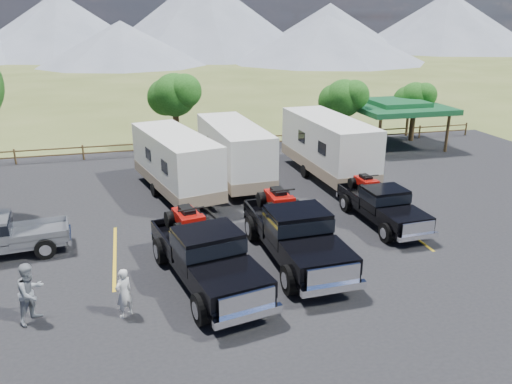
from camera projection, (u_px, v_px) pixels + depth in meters
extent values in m
plane|color=#485323|center=(298.00, 289.00, 16.78)|extent=(320.00, 320.00, 0.00)
cube|color=black|center=(273.00, 250.00, 19.52)|extent=(44.00, 34.00, 0.04)
cube|color=gold|center=(115.00, 256.00, 19.00)|extent=(0.12, 5.50, 0.01)
cube|color=gold|center=(218.00, 244.00, 19.95)|extent=(0.12, 5.50, 0.01)
cube|color=gold|center=(312.00, 234.00, 20.90)|extent=(0.12, 5.50, 0.01)
cube|color=gold|center=(398.00, 225.00, 21.85)|extent=(0.12, 5.50, 0.01)
cylinder|color=black|center=(342.00, 129.00, 33.97)|extent=(0.39, 0.39, 2.80)
sphere|color=#184812|center=(344.00, 98.00, 33.28)|extent=(2.52, 2.52, 2.52)
sphere|color=#184812|center=(354.00, 95.00, 32.90)|extent=(1.98, 1.98, 1.98)
sphere|color=#184812|center=(334.00, 100.00, 33.58)|extent=(2.16, 2.16, 2.16)
cylinder|color=black|center=(412.00, 124.00, 36.36)|extent=(0.38, 0.38, 2.52)
sphere|color=#184812|center=(415.00, 98.00, 35.73)|extent=(2.24, 2.24, 2.24)
sphere|color=#184812|center=(424.00, 95.00, 35.40)|extent=(1.76, 1.76, 1.76)
sphere|color=#184812|center=(407.00, 100.00, 36.00)|extent=(1.92, 1.92, 1.92)
cylinder|color=black|center=(177.00, 130.00, 33.14)|extent=(0.41, 0.41, 3.08)
sphere|color=#184812|center=(175.00, 95.00, 32.38)|extent=(2.80, 2.80, 2.80)
sphere|color=#184812|center=(185.00, 91.00, 31.96)|extent=(2.20, 2.20, 2.20)
sphere|color=#184812|center=(166.00, 97.00, 32.71)|extent=(2.40, 2.40, 2.40)
cylinder|color=brown|center=(15.00, 157.00, 30.66)|extent=(0.12, 0.12, 1.00)
cylinder|color=brown|center=(83.00, 153.00, 31.61)|extent=(0.12, 0.12, 1.00)
cylinder|color=brown|center=(147.00, 149.00, 32.56)|extent=(0.12, 0.12, 1.00)
cylinder|color=brown|center=(208.00, 145.00, 33.51)|extent=(0.12, 0.12, 1.00)
cylinder|color=brown|center=(265.00, 141.00, 34.46)|extent=(0.12, 0.12, 1.00)
cylinder|color=brown|center=(319.00, 138.00, 35.41)|extent=(0.12, 0.12, 1.00)
cylinder|color=brown|center=(371.00, 135.00, 36.35)|extent=(0.12, 0.12, 1.00)
cylinder|color=brown|center=(420.00, 132.00, 37.30)|extent=(0.12, 0.12, 1.00)
cylinder|color=brown|center=(466.00, 129.00, 38.25)|extent=(0.12, 0.12, 1.00)
cube|color=brown|center=(237.00, 144.00, 34.00)|extent=(36.00, 0.06, 0.08)
cube|color=brown|center=(237.00, 138.00, 33.87)|extent=(36.00, 0.06, 0.08)
cylinder|color=brown|center=(379.00, 138.00, 32.08)|extent=(0.20, 0.20, 2.60)
cylinder|color=brown|center=(347.00, 123.00, 36.65)|extent=(0.20, 0.20, 2.60)
cylinder|color=brown|center=(447.00, 133.00, 33.27)|extent=(0.20, 0.20, 2.60)
cylinder|color=brown|center=(408.00, 119.00, 37.83)|extent=(0.20, 0.20, 2.60)
cube|color=#18572F|center=(396.00, 107.00, 34.47)|extent=(6.20, 6.20, 0.35)
cube|color=#18572F|center=(397.00, 103.00, 34.38)|extent=(3.50, 3.50, 0.35)
cone|color=slate|center=(60.00, 24.00, 112.44)|extent=(44.00, 44.00, 14.00)
cone|color=slate|center=(204.00, 15.00, 115.71)|extent=(52.00, 52.00, 18.00)
cone|color=slate|center=(329.00, 27.00, 130.25)|extent=(40.00, 40.00, 12.00)
cone|color=slate|center=(447.00, 21.00, 133.69)|extent=(50.00, 50.00, 15.00)
cone|color=slate|center=(122.00, 43.00, 93.70)|extent=(32.00, 32.00, 8.00)
cone|color=slate|center=(326.00, 39.00, 100.28)|extent=(40.00, 40.00, 9.00)
cube|color=black|center=(207.00, 265.00, 16.82)|extent=(3.19, 6.47, 0.39)
cube|color=black|center=(232.00, 283.00, 14.92)|extent=(2.43, 2.33, 0.54)
cube|color=black|center=(208.00, 246.00, 16.45)|extent=(2.34, 2.07, 1.09)
cube|color=black|center=(208.00, 241.00, 16.40)|extent=(2.39, 2.14, 0.49)
cube|color=black|center=(188.00, 236.00, 18.38)|extent=(2.56, 2.97, 0.60)
cube|color=white|center=(247.00, 302.00, 14.00)|extent=(1.72, 0.43, 0.60)
cube|color=white|center=(248.00, 316.00, 14.08)|extent=(2.13, 0.61, 0.24)
cube|color=white|center=(178.00, 232.00, 19.61)|extent=(2.12, 0.59, 0.24)
cylinder|color=black|center=(201.00, 309.00, 14.64)|extent=(0.51, 1.02, 0.98)
cylinder|color=black|center=(263.00, 293.00, 15.49)|extent=(0.51, 1.02, 0.98)
cylinder|color=black|center=(161.00, 251.00, 18.29)|extent=(0.51, 1.02, 0.98)
cylinder|color=black|center=(212.00, 241.00, 19.13)|extent=(0.51, 1.02, 0.98)
cube|color=#960D08|center=(187.00, 217.00, 18.14)|extent=(1.03, 1.53, 0.38)
cube|color=black|center=(187.00, 210.00, 18.05)|extent=(0.59, 0.88, 0.20)
cube|color=#960D08|center=(193.00, 220.00, 17.60)|extent=(0.93, 0.55, 0.24)
cylinder|color=black|center=(191.00, 209.00, 17.56)|extent=(0.97, 0.26, 0.07)
cylinder|color=black|center=(180.00, 231.00, 17.50)|extent=(0.40, 0.65, 0.61)
cylinder|color=black|center=(206.00, 226.00, 17.91)|extent=(0.40, 0.65, 0.61)
cylinder|color=black|center=(170.00, 219.00, 18.51)|extent=(0.40, 0.65, 0.61)
cylinder|color=black|center=(195.00, 215.00, 18.92)|extent=(0.40, 0.65, 0.61)
cube|color=black|center=(295.00, 243.00, 18.46)|extent=(2.27, 6.40, 0.40)
cube|color=black|center=(319.00, 258.00, 16.40)|extent=(2.20, 2.08, 0.56)
cube|color=black|center=(297.00, 224.00, 18.08)|extent=(2.15, 1.81, 1.11)
cube|color=black|center=(297.00, 220.00, 18.02)|extent=(2.20, 1.88, 0.50)
cube|color=black|center=(278.00, 216.00, 20.17)|extent=(2.23, 2.74, 0.61)
cube|color=white|center=(334.00, 276.00, 15.40)|extent=(1.78, 0.15, 0.61)
cube|color=white|center=(334.00, 289.00, 15.48)|extent=(2.18, 0.28, 0.24)
cube|color=white|center=(268.00, 212.00, 21.50)|extent=(2.18, 0.26, 0.24)
cylinder|color=black|center=(289.00, 280.00, 16.26)|extent=(0.37, 1.01, 1.00)
cylinder|color=black|center=(348.00, 271.00, 16.83)|extent=(0.37, 1.01, 1.00)
cylinder|color=black|center=(252.00, 228.00, 20.24)|extent=(0.37, 1.01, 1.00)
cylinder|color=black|center=(300.00, 222.00, 20.80)|extent=(0.37, 1.01, 1.00)
cube|color=#960D08|center=(278.00, 198.00, 19.92)|extent=(0.83, 1.47, 0.39)
cube|color=black|center=(278.00, 192.00, 19.83)|extent=(0.47, 0.85, 0.20)
cube|color=#960D08|center=(283.00, 201.00, 19.33)|extent=(0.90, 0.42, 0.24)
cylinder|color=black|center=(283.00, 190.00, 19.30)|extent=(1.00, 0.10, 0.07)
cylinder|color=black|center=(271.00, 210.00, 19.31)|extent=(0.31, 0.63, 0.62)
cylinder|color=black|center=(295.00, 207.00, 19.58)|extent=(0.31, 0.63, 0.62)
cylinder|color=black|center=(262.00, 200.00, 20.41)|extent=(0.31, 0.63, 0.62)
cylinder|color=black|center=(285.00, 197.00, 20.68)|extent=(0.31, 0.63, 0.62)
cube|color=black|center=(382.00, 211.00, 21.81)|extent=(1.88, 5.19, 0.32)
cube|color=black|center=(405.00, 219.00, 20.15)|extent=(1.80, 1.69, 0.45)
cube|color=black|center=(385.00, 198.00, 21.50)|extent=(1.75, 1.48, 0.90)
cube|color=black|center=(385.00, 195.00, 21.46)|extent=(1.79, 1.53, 0.40)
cube|color=black|center=(364.00, 194.00, 23.19)|extent=(1.82, 2.23, 0.49)
cube|color=white|center=(418.00, 228.00, 19.33)|extent=(1.44, 0.14, 0.49)
cube|color=white|center=(418.00, 237.00, 19.40)|extent=(1.77, 0.24, 0.20)
cube|color=white|center=(353.00, 193.00, 24.26)|extent=(1.77, 0.22, 0.20)
cylinder|color=black|center=(386.00, 233.00, 20.03)|extent=(0.31, 0.82, 0.81)
cylinder|color=black|center=(423.00, 228.00, 20.50)|extent=(0.31, 0.82, 0.81)
cylinder|color=black|center=(346.00, 203.00, 23.24)|extent=(0.31, 0.82, 0.81)
cylinder|color=black|center=(378.00, 199.00, 23.71)|extent=(0.31, 0.82, 0.81)
cube|color=#960D08|center=(365.00, 182.00, 22.99)|extent=(0.68, 1.20, 0.31)
cube|color=black|center=(366.00, 177.00, 22.91)|extent=(0.39, 0.69, 0.16)
cube|color=#960D08|center=(371.00, 183.00, 22.51)|extent=(0.73, 0.35, 0.20)
cylinder|color=black|center=(370.00, 176.00, 22.49)|extent=(0.81, 0.09, 0.05)
cylinder|color=black|center=(362.00, 190.00, 22.49)|extent=(0.26, 0.51, 0.50)
cylinder|color=black|center=(378.00, 188.00, 22.71)|extent=(0.26, 0.51, 0.50)
cylinder|color=black|center=(352.00, 183.00, 23.38)|extent=(0.26, 0.51, 0.50)
cylinder|color=black|center=(368.00, 181.00, 23.61)|extent=(0.26, 0.51, 0.50)
cube|color=white|center=(176.00, 160.00, 24.98)|extent=(3.97, 7.62, 2.62)
cube|color=#806D58|center=(177.00, 179.00, 25.32)|extent=(4.00, 7.66, 0.58)
cube|color=black|center=(164.00, 167.00, 22.86)|extent=(0.22, 0.85, 0.58)
cube|color=black|center=(211.00, 160.00, 23.90)|extent=(0.22, 0.85, 0.58)
cylinder|color=black|center=(155.00, 190.00, 25.24)|extent=(0.39, 0.72, 0.68)
cylinder|color=black|center=(195.00, 183.00, 26.21)|extent=(0.39, 0.72, 0.68)
cube|color=black|center=(212.00, 214.00, 21.68)|extent=(0.52, 1.73, 0.10)
cube|color=white|center=(234.00, 149.00, 26.81)|extent=(2.84, 7.56, 2.67)
cube|color=#806D58|center=(234.00, 168.00, 27.15)|extent=(2.87, 7.60, 0.59)
cube|color=black|center=(221.00, 155.00, 24.70)|extent=(0.08, 0.89, 0.59)
cube|color=black|center=(266.00, 151.00, 25.41)|extent=(0.08, 0.89, 0.59)
cylinder|color=black|center=(213.00, 177.00, 27.25)|extent=(0.29, 0.71, 0.69)
cylinder|color=black|center=(252.00, 173.00, 27.91)|extent=(0.29, 0.71, 0.69)
cube|color=black|center=(261.00, 202.00, 23.14)|extent=(0.23, 1.78, 0.10)
cube|color=white|center=(328.00, 143.00, 27.68)|extent=(2.88, 7.91, 2.81)
cube|color=#806D58|center=(327.00, 162.00, 28.04)|extent=(2.91, 7.95, 0.62)
cube|color=black|center=(322.00, 148.00, 25.48)|extent=(0.07, 0.94, 0.62)
cube|color=black|center=(366.00, 145.00, 26.19)|extent=(0.07, 0.94, 0.62)
cylinder|color=black|center=(305.00, 171.00, 28.17)|extent=(0.30, 0.74, 0.73)
cylinder|color=black|center=(343.00, 168.00, 28.83)|extent=(0.30, 0.74, 0.73)
cube|color=black|center=(370.00, 196.00, 23.81)|extent=(0.22, 1.88, 0.10)
cube|color=gray|center=(40.00, 232.00, 19.21)|extent=(2.23, 1.87, 0.47)
cube|color=white|center=(69.00, 235.00, 19.65)|extent=(0.32, 1.69, 0.19)
cylinder|color=black|center=(46.00, 232.00, 20.11)|extent=(0.80, 0.34, 0.78)
cylinder|color=black|center=(45.00, 249.00, 18.68)|extent=(0.80, 0.34, 0.78)
imported|color=silver|center=(124.00, 293.00, 14.93)|extent=(0.69, 0.65, 1.58)
imported|color=gray|center=(31.00, 293.00, 14.67)|extent=(1.12, 1.16, 1.88)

